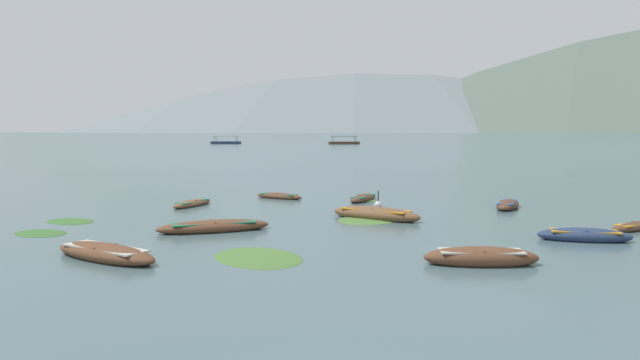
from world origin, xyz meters
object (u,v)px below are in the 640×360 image
at_px(rowboat_10, 192,203).
at_px(ferry_1, 226,142).
at_px(rowboat_4, 584,236).
at_px(rowboat_2, 105,253).
at_px(ferry_2, 344,143).
at_px(rowboat_8, 481,257).
at_px(rowboat_1, 376,214).
at_px(rowboat_9, 508,205).
at_px(rowboat_7, 363,198).
at_px(rowboat_3, 214,227).
at_px(rowboat_5, 279,196).
at_px(rowboat_0, 638,226).
at_px(mooring_buoy, 378,205).

height_order(rowboat_10, ferry_1, ferry_1).
bearing_deg(rowboat_4, rowboat_2, -166.04).
bearing_deg(ferry_2, rowboat_4, -85.29).
height_order(rowboat_2, rowboat_10, rowboat_2).
bearing_deg(rowboat_8, rowboat_4, 41.13).
relative_size(rowboat_4, rowboat_10, 1.03).
relative_size(rowboat_1, rowboat_9, 1.31).
bearing_deg(rowboat_7, rowboat_3, -120.49).
distance_m(rowboat_5, ferry_2, 132.38).
height_order(rowboat_5, rowboat_7, rowboat_7).
distance_m(rowboat_0, rowboat_5, 18.76).
bearing_deg(ferry_1, rowboat_1, -74.44).
height_order(rowboat_1, ferry_1, ferry_1).
distance_m(rowboat_0, mooring_buoy, 12.19).
bearing_deg(rowboat_4, rowboat_8, -138.87).
distance_m(rowboat_5, mooring_buoy, 6.57).
xyz_separation_m(rowboat_7, rowboat_10, (-9.16, -2.87, -0.01)).
distance_m(rowboat_2, rowboat_3, 5.56).
distance_m(rowboat_1, rowboat_2, 12.37).
xyz_separation_m(rowboat_1, rowboat_10, (-9.66, 3.91, -0.09)).
relative_size(rowboat_2, mooring_buoy, 4.66).
relative_size(rowboat_3, ferry_2, 0.51).
distance_m(rowboat_9, mooring_buoy, 6.71).
distance_m(rowboat_0, rowboat_9, 7.21).
relative_size(rowboat_2, rowboat_5, 1.40).
bearing_deg(rowboat_1, rowboat_7, 94.21).
distance_m(rowboat_1, rowboat_5, 9.32).
relative_size(rowboat_5, ferry_1, 0.37).
bearing_deg(rowboat_1, rowboat_3, -151.42).
height_order(rowboat_1, rowboat_9, rowboat_1).
height_order(rowboat_2, ferry_2, ferry_2).
height_order(rowboat_3, ferry_2, ferry_2).
xyz_separation_m(rowboat_1, rowboat_7, (-0.50, 6.77, -0.07)).
relative_size(rowboat_7, rowboat_8, 0.95).
relative_size(rowboat_9, ferry_2, 0.37).
distance_m(rowboat_7, rowboat_9, 7.94).
relative_size(ferry_1, ferry_2, 0.93).
distance_m(rowboat_3, rowboat_7, 12.03).
relative_size(rowboat_2, rowboat_8, 1.27).
xyz_separation_m(rowboat_5, ferry_1, (-33.97, 134.08, 0.31)).
relative_size(rowboat_3, rowboat_4, 1.36).
bearing_deg(ferry_2, rowboat_7, -88.30).
distance_m(rowboat_2, rowboat_8, 11.65).
distance_m(rowboat_2, rowboat_9, 20.31).
bearing_deg(rowboat_4, rowboat_5, 136.62).
distance_m(rowboat_8, mooring_buoy, 13.29).
height_order(rowboat_3, rowboat_4, rowboat_4).
bearing_deg(rowboat_7, rowboat_4, -55.14).
bearing_deg(rowboat_8, ferry_1, 105.72).
bearing_deg(rowboat_8, ferry_2, 92.82).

